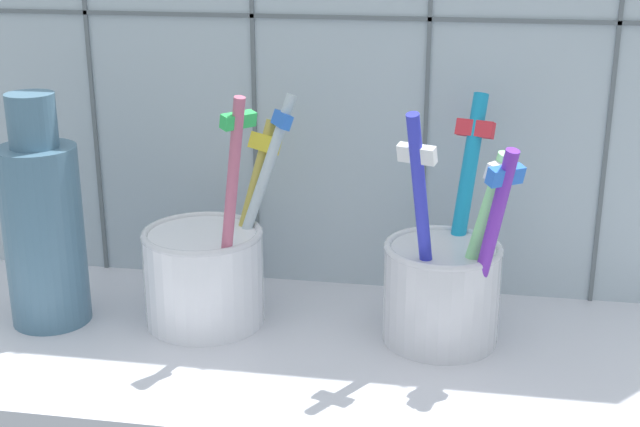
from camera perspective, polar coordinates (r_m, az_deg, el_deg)
counter_slab at (r=60.72cm, az=-0.44°, el=-9.40°), size 64.00×22.00×2.00cm
tile_wall_back at (r=65.71cm, az=1.41°, el=12.53°), size 64.00×2.20×45.00cm
toothbrush_cup_left at (r=62.82cm, az=-7.30°, el=-3.63°), size 10.44×9.43×17.12cm
toothbrush_cup_right at (r=60.12cm, az=7.97°, el=-4.42°), size 8.72×12.14×16.76cm
ceramic_vase at (r=64.23cm, az=-17.36°, el=-0.76°), size 5.49×5.49×16.39cm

